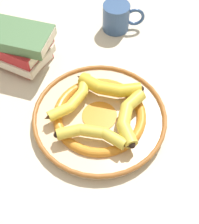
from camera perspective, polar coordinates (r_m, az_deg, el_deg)
The scene contains 8 objects.
ground_plane at distance 0.91m, azimuth -1.26°, elevation 0.49°, with size 2.80×2.80×0.00m, color beige.
decorative_bowl at distance 0.87m, azimuth 0.00°, elevation -0.84°, with size 0.37×0.37×0.04m.
banana_a at distance 0.83m, azimuth 5.37°, elevation -0.67°, with size 0.09×0.19×0.03m.
banana_b at distance 0.80m, azimuth -1.17°, elevation -4.06°, with size 0.20×0.08×0.03m.
banana_c at distance 0.86m, azimuth -4.85°, elevation 2.34°, with size 0.12×0.17×0.03m.
banana_d at distance 0.88m, azimuth 1.60°, elevation 4.54°, with size 0.20×0.08×0.04m.
book_stack at distance 1.02m, azimuth -14.30°, elevation 11.68°, with size 0.23×0.20×0.13m.
coffee_mug at distance 1.12m, azimuth 3.24°, elevation 16.98°, with size 0.14×0.09×0.09m.
Camera 1 is at (-0.03, 0.52, 0.74)m, focal length 50.00 mm.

